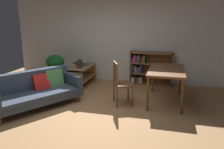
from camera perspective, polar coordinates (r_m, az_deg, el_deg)
name	(u,v)px	position (r m, az deg, el deg)	size (l,w,h in m)	color
ground_plane	(88,113)	(4.84, -6.23, -9.80)	(8.16, 8.16, 0.00)	#A87A4C
back_wall_panel	(117,38)	(7.03, 1.37, 9.29)	(6.80, 0.10, 2.70)	silver
fabric_couch	(36,90)	(5.37, -18.81, -3.70)	(1.75, 2.10, 0.79)	brown
media_console	(82,76)	(6.67, -7.61, -0.49)	(0.48, 1.12, 0.58)	olive
open_laptop	(82,64)	(6.83, -7.67, 2.64)	(0.42, 0.34, 0.07)	#333338
desk_speaker	(80,64)	(6.39, -8.22, 2.69)	(0.15, 0.15, 0.23)	#2D2823
potted_floor_plant	(55,64)	(7.06, -14.22, 2.67)	(0.56, 0.56, 0.86)	brown
dining_table	(166,73)	(5.39, 13.65, 0.47)	(0.81, 1.38, 0.80)	brown
dining_chair_near	(120,81)	(5.11, 1.98, -1.63)	(0.54, 0.58, 1.00)	brown
bookshelf	(148,68)	(6.82, 9.09, 1.58)	(1.25, 0.32, 0.98)	brown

